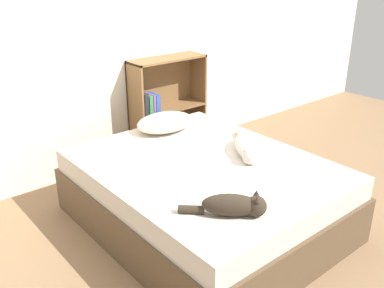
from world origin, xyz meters
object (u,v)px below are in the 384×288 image
bed (204,194)px  pillow (165,122)px  cat_light (247,146)px  cat_dark (235,205)px  bookshelf (164,106)px

bed → pillow: 0.79m
cat_light → pillow: bearing=-129.2°
bed → cat_dark: (-0.31, -0.61, 0.31)m
pillow → cat_light: cat_light is taller
bed → cat_light: 0.47m
bed → cat_dark: bearing=-117.2°
bed → cat_dark: size_ratio=4.64×
cat_light → cat_dark: (-0.66, -0.53, 0.00)m
cat_light → cat_dark: size_ratio=1.40×
cat_dark → bookshelf: bookshelf is taller
pillow → bookshelf: size_ratio=0.52×
bed → bookshelf: 1.35m
cat_dark → cat_light: bearing=82.8°
bookshelf → pillow: bearing=-125.2°
cat_light → cat_dark: cat_dark is taller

